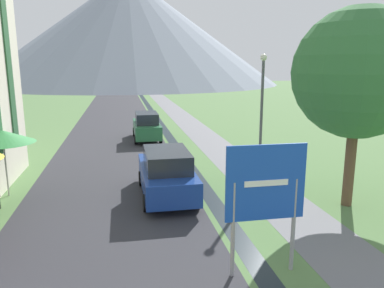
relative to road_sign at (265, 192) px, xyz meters
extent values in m
plane|color=#517542|center=(-1.20, 15.32, -2.04)|extent=(160.00, 160.00, 0.00)
cube|color=#2D2D33|center=(-3.70, 25.32, -2.04)|extent=(6.40, 60.00, 0.01)
cube|color=slate|center=(2.40, 25.32, -2.04)|extent=(2.20, 60.00, 0.01)
cube|color=black|center=(0.00, 25.32, -2.04)|extent=(0.60, 60.00, 0.00)
cone|color=gray|center=(-0.54, 88.26, 10.84)|extent=(71.70, 71.70, 25.77)
cube|color=#285633|center=(-7.75, 9.53, 4.17)|extent=(0.06, 0.70, 9.32)
cylinder|color=gray|center=(-0.75, 0.02, -0.88)|extent=(0.10, 0.10, 2.32)
cylinder|color=gray|center=(0.75, 0.02, -0.88)|extent=(0.10, 0.10, 2.32)
cube|color=#1947B7|center=(0.00, 0.00, 0.23)|extent=(1.91, 0.05, 1.79)
cube|color=white|center=(0.00, -0.03, 0.23)|extent=(1.05, 0.02, 0.14)
cube|color=navy|center=(-1.60, 5.79, -1.32)|extent=(1.85, 4.54, 0.84)
cube|color=#23282D|center=(-1.60, 5.56, -0.56)|extent=(1.57, 2.50, 0.68)
cylinder|color=black|center=(-2.48, 7.20, -1.74)|extent=(0.18, 0.60, 0.60)
cylinder|color=black|center=(-0.72, 7.20, -1.74)|extent=(0.18, 0.60, 0.60)
cylinder|color=black|center=(-2.48, 4.38, -1.74)|extent=(0.18, 0.60, 0.60)
cylinder|color=black|center=(-0.72, 4.38, -1.74)|extent=(0.18, 0.60, 0.60)
cube|color=#28663D|center=(-1.58, 16.66, -1.32)|extent=(1.63, 4.26, 0.84)
cube|color=#23282D|center=(-1.58, 16.45, -0.56)|extent=(1.38, 2.34, 0.68)
cylinder|color=black|center=(-2.35, 17.98, -1.74)|extent=(0.18, 0.60, 0.60)
cylinder|color=black|center=(-0.80, 17.98, -1.74)|extent=(0.18, 0.60, 0.60)
cylinder|color=black|center=(-2.35, 15.34, -1.74)|extent=(0.18, 0.60, 0.60)
cylinder|color=black|center=(-0.80, 15.34, -1.74)|extent=(0.18, 0.60, 0.60)
cylinder|color=black|center=(-7.43, 5.54, -1.81)|extent=(0.03, 0.03, 0.45)
cylinder|color=#B7B2A8|center=(-7.52, 6.91, -0.84)|extent=(0.06, 0.06, 2.40)
cone|color=#338442|center=(-7.52, 6.91, 0.26)|extent=(2.30, 2.30, 0.48)
cylinder|color=#515156|center=(2.60, 7.09, 0.49)|extent=(0.12, 0.12, 5.06)
sphere|color=silver|center=(2.60, 7.09, 3.14)|extent=(0.28, 0.28, 0.28)
cylinder|color=brown|center=(4.59, 3.65, -0.65)|extent=(0.36, 0.36, 2.77)
sphere|color=#336B38|center=(4.59, 3.65, 2.59)|extent=(4.37, 4.37, 4.37)
camera|label=1|loc=(-3.19, -7.69, 2.90)|focal=35.00mm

